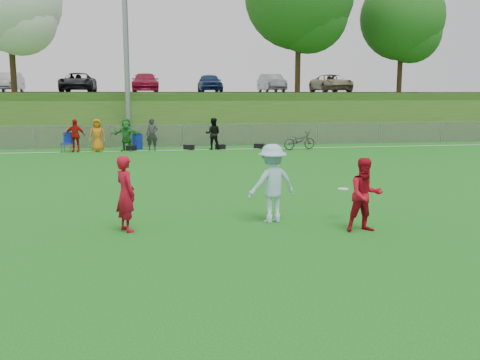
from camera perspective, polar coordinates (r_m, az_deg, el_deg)
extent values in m
plane|color=#156415|center=(11.04, 0.97, -6.37)|extent=(120.00, 120.00, 0.00)
cube|color=white|center=(28.66, -5.86, 3.21)|extent=(60.00, 0.10, 0.01)
cube|color=gray|center=(30.60, -6.15, 4.70)|extent=(58.00, 0.02, 1.20)
cube|color=gray|center=(30.56, -6.17, 5.91)|extent=(58.00, 0.04, 0.04)
cylinder|color=gray|center=(31.40, -12.08, 14.53)|extent=(0.30, 0.30, 12.00)
cube|color=#294C15|center=(41.52, -7.21, 7.08)|extent=(120.00, 18.00, 3.00)
cube|color=black|center=(43.49, -7.38, 9.22)|extent=(120.00, 12.00, 0.10)
cylinder|color=black|center=(36.53, -23.28, 14.41)|extent=(0.36, 0.36, 7.50)
sphere|color=white|center=(36.19, -22.51, 15.70)|extent=(4.50, 4.50, 4.50)
cylinder|color=black|center=(36.60, 6.25, 15.85)|extent=(0.36, 0.36, 8.50)
sphere|color=#144D15|center=(36.60, 7.36, 17.17)|extent=(5.10, 5.10, 5.10)
cylinder|color=black|center=(40.81, 16.80, 13.77)|extent=(0.36, 0.36, 7.00)
sphere|color=#144D15|center=(41.00, 16.92, 16.20)|extent=(5.88, 5.88, 5.88)
sphere|color=#144D15|center=(40.88, 17.82, 14.70)|extent=(4.20, 4.20, 4.20)
imported|color=#AEADB3|center=(43.61, -23.52, 9.55)|extent=(1.52, 4.37, 1.44)
imported|color=black|center=(42.74, -16.90, 9.94)|extent=(2.39, 5.18, 1.44)
imported|color=maroon|center=(42.45, -10.08, 10.19)|extent=(2.02, 4.96, 1.44)
imported|color=navy|center=(42.75, -3.25, 10.31)|extent=(1.70, 4.23, 1.44)
imported|color=gray|center=(43.62, 3.39, 10.29)|extent=(1.52, 4.37, 1.44)
imported|color=#968D65|center=(45.03, 9.69, 10.14)|extent=(2.39, 5.18, 1.44)
imported|color=#B2140C|center=(28.75, -17.20, 4.55)|extent=(1.03, 0.52, 1.69)
imported|color=#C46E12|center=(28.63, -14.98, 4.63)|extent=(0.85, 0.57, 1.69)
imported|color=#1F7525|center=(28.54, -12.03, 4.73)|extent=(1.65, 0.89, 1.69)
imported|color=#2C2D2E|center=(28.52, -9.36, 4.81)|extent=(0.66, 0.48, 1.69)
imported|color=black|center=(28.74, -2.89, 4.95)|extent=(0.94, 0.79, 1.69)
cube|color=black|center=(28.69, -11.54, 3.33)|extent=(0.56, 0.30, 0.26)
cube|color=black|center=(28.77, -5.47, 3.49)|extent=(0.61, 0.46, 0.26)
cube|color=black|center=(28.95, -2.11, 3.56)|extent=(0.56, 0.30, 0.26)
cube|color=black|center=(29.32, 2.06, 3.63)|extent=(0.62, 0.50, 0.26)
imported|color=#AF0C21|center=(11.79, -12.11, -1.43)|extent=(0.64, 0.72, 1.66)
imported|color=#B00C1E|center=(11.84, 13.23, -1.56)|extent=(0.79, 0.62, 1.60)
imported|color=#A5CDE6|center=(12.36, 3.44, -0.37)|extent=(1.31, 0.96, 1.82)
cylinder|color=silver|center=(12.81, 10.95, -0.94)|extent=(0.26, 0.26, 0.02)
cylinder|color=#0F26A2|center=(29.42, -10.91, 4.07)|extent=(0.75, 0.75, 0.85)
cube|color=navy|center=(28.81, -17.94, 3.72)|extent=(0.65, 0.65, 0.06)
cube|color=navy|center=(29.04, -17.80, 4.32)|extent=(0.56, 0.15, 0.56)
imported|color=#2B2B2E|center=(28.90, 6.35, 4.21)|extent=(1.94, 1.03, 0.97)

